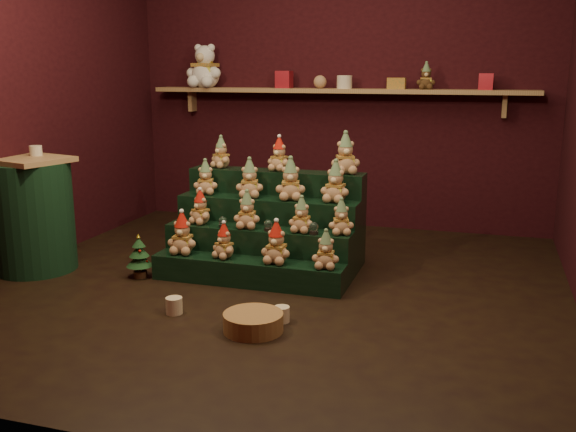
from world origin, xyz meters
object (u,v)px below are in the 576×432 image
(snow_globe_b, at_px, (268,225))
(side_table, at_px, (32,215))
(mug_left, at_px, (174,306))
(brown_bear, at_px, (426,76))
(mini_christmas_tree, at_px, (139,256))
(mug_right, at_px, (282,314))
(wicker_basket, at_px, (253,322))
(riser_tier_front, at_px, (248,272))
(snow_globe_c, at_px, (314,228))
(snow_globe_a, at_px, (223,222))
(white_bear, at_px, (205,60))

(snow_globe_b, distance_m, side_table, 1.79)
(side_table, bearing_deg, mug_left, -5.15)
(snow_globe_b, relative_size, brown_bear, 0.36)
(mini_christmas_tree, relative_size, mug_right, 3.45)
(wicker_basket, bearing_deg, mug_right, 58.16)
(snow_globe_b, relative_size, mug_right, 0.86)
(riser_tier_front, relative_size, side_table, 1.62)
(mug_right, relative_size, wicker_basket, 0.27)
(snow_globe_c, distance_m, mug_left, 1.12)
(brown_bear, bearing_deg, snow_globe_b, -127.46)
(snow_globe_a, relative_size, mug_left, 0.78)
(riser_tier_front, bearing_deg, snow_globe_c, 19.97)
(mini_christmas_tree, bearing_deg, snow_globe_b, 15.17)
(wicker_basket, bearing_deg, riser_tier_front, 113.05)
(snow_globe_c, distance_m, brown_bear, 2.04)
(snow_globe_c, bearing_deg, white_bear, 132.99)
(riser_tier_front, xyz_separation_m, brown_bear, (1.01, 1.83, 1.34))
(brown_bear, bearing_deg, wicker_basket, -113.57)
(snow_globe_a, height_order, white_bear, white_bear)
(white_bear, bearing_deg, wicker_basket, -54.77)
(snow_globe_b, bearing_deg, brown_bear, 61.53)
(snow_globe_a, xyz_separation_m, mug_left, (0.01, -0.82, -0.35))
(mini_christmas_tree, height_order, white_bear, white_bear)
(snow_globe_b, height_order, mug_left, snow_globe_b)
(riser_tier_front, xyz_separation_m, snow_globe_b, (0.10, 0.16, 0.31))
(riser_tier_front, distance_m, mug_left, 0.71)
(mug_left, distance_m, brown_bear, 3.11)
(riser_tier_front, bearing_deg, side_table, -174.88)
(riser_tier_front, height_order, mug_left, riser_tier_front)
(mug_left, bearing_deg, mini_christmas_tree, 134.83)
(riser_tier_front, bearing_deg, wicker_basket, -66.95)
(riser_tier_front, xyz_separation_m, mini_christmas_tree, (-0.81, -0.09, 0.07))
(wicker_basket, height_order, brown_bear, brown_bear)
(snow_globe_b, distance_m, snow_globe_c, 0.34)
(snow_globe_c, relative_size, mug_right, 0.95)
(mug_left, height_order, wicker_basket, wicker_basket)
(snow_globe_a, xyz_separation_m, side_table, (-1.41, -0.31, 0.02))
(riser_tier_front, height_order, white_bear, white_bear)
(snow_globe_b, height_order, mug_right, snow_globe_b)
(snow_globe_b, relative_size, side_table, 0.10)
(mini_christmas_tree, height_order, mug_left, mini_christmas_tree)
(side_table, height_order, mug_left, side_table)
(snow_globe_c, height_order, brown_bear, brown_bear)
(snow_globe_b, xyz_separation_m, mug_right, (0.34, -0.75, -0.35))
(snow_globe_b, height_order, white_bear, white_bear)
(wicker_basket, distance_m, white_bear, 3.35)
(brown_bear, bearing_deg, mug_right, -112.08)
(side_table, distance_m, mug_right, 2.19)
(white_bear, bearing_deg, side_table, -99.25)
(side_table, bearing_deg, wicker_basket, -2.77)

